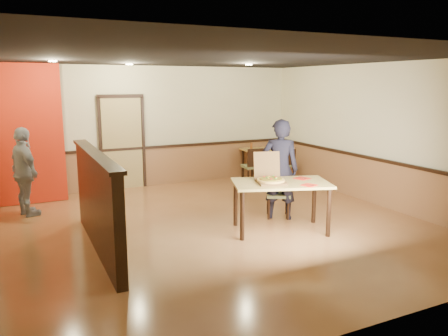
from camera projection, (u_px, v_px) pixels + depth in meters
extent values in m
plane|color=#B17544|center=(217.00, 226.00, 7.45)|extent=(7.00, 7.00, 0.00)
plane|color=black|center=(217.00, 58.00, 6.92)|extent=(7.00, 7.00, 0.00)
plane|color=beige|center=(155.00, 127.00, 10.28)|extent=(7.00, 0.00, 7.00)
plane|color=beige|center=(377.00, 135.00, 8.67)|extent=(0.00, 7.00, 7.00)
cube|color=#94633B|center=(157.00, 166.00, 10.44)|extent=(7.00, 0.04, 0.90)
cube|color=black|center=(156.00, 147.00, 10.33)|extent=(7.00, 0.06, 0.06)
cube|color=#94633B|center=(373.00, 181.00, 8.83)|extent=(0.04, 7.00, 0.90)
cube|color=black|center=(374.00, 159.00, 8.74)|extent=(0.06, 7.00, 0.06)
cube|color=tan|center=(122.00, 143.00, 9.97)|extent=(0.90, 0.06, 2.10)
cube|color=black|center=(97.00, 203.00, 6.29)|extent=(0.14, 3.00, 1.40)
cube|color=black|center=(95.00, 154.00, 6.15)|extent=(0.20, 3.10, 0.05)
cube|color=red|center=(20.00, 135.00, 8.61)|extent=(1.60, 0.20, 2.78)
cylinder|color=beige|center=(53.00, 61.00, 7.54)|extent=(0.14, 0.14, 0.02)
cylinder|color=beige|center=(129.00, 64.00, 8.79)|extent=(0.14, 0.14, 0.02)
cylinder|color=beige|center=(249.00, 64.00, 8.84)|extent=(0.14, 0.14, 0.02)
cube|color=tan|center=(281.00, 183.00, 7.08)|extent=(1.74, 1.33, 0.04)
cylinder|color=black|center=(242.00, 216.00, 6.72)|extent=(0.07, 0.07, 0.79)
cylinder|color=black|center=(235.00, 203.00, 7.42)|extent=(0.07, 0.07, 0.79)
cylinder|color=black|center=(329.00, 213.00, 6.88)|extent=(0.07, 0.07, 0.79)
cylinder|color=black|center=(314.00, 201.00, 7.59)|extent=(0.07, 0.07, 0.79)
cube|color=olive|center=(278.00, 195.00, 7.91)|extent=(0.57, 0.57, 0.05)
cube|color=black|center=(278.00, 180.00, 8.05)|extent=(0.37, 0.22, 0.40)
cylinder|color=black|center=(269.00, 210.00, 7.80)|extent=(0.04, 0.04, 0.36)
cylinder|color=black|center=(268.00, 204.00, 8.13)|extent=(0.04, 0.04, 0.36)
cylinder|color=black|center=(288.00, 210.00, 7.78)|extent=(0.04, 0.04, 0.36)
cylinder|color=black|center=(286.00, 205.00, 8.12)|extent=(0.04, 0.04, 0.36)
cube|color=olive|center=(253.00, 166.00, 10.46)|extent=(0.49, 0.49, 0.06)
cube|color=black|center=(256.00, 158.00, 10.22)|extent=(0.43, 0.09, 0.43)
cylinder|color=black|center=(256.00, 175.00, 10.74)|extent=(0.04, 0.04, 0.39)
cylinder|color=black|center=(263.00, 178.00, 10.40)|extent=(0.04, 0.04, 0.39)
cylinder|color=black|center=(242.00, 176.00, 10.62)|extent=(0.04, 0.04, 0.39)
cylinder|color=black|center=(248.00, 179.00, 10.28)|extent=(0.04, 0.04, 0.39)
cube|color=olive|center=(284.00, 165.00, 10.85)|extent=(0.43, 0.43, 0.05)
cube|color=black|center=(289.00, 157.00, 10.65)|extent=(0.39, 0.06, 0.39)
cylinder|color=black|center=(285.00, 172.00, 11.12)|extent=(0.04, 0.04, 0.35)
cylinder|color=black|center=(293.00, 174.00, 10.83)|extent=(0.04, 0.04, 0.35)
cylinder|color=black|center=(274.00, 173.00, 10.96)|extent=(0.04, 0.04, 0.35)
cylinder|color=black|center=(282.00, 176.00, 10.67)|extent=(0.04, 0.04, 0.35)
cube|color=tan|center=(258.00, 150.00, 11.08)|extent=(0.74, 0.74, 0.04)
cylinder|color=black|center=(252.00, 167.00, 10.80)|extent=(0.07, 0.07, 0.72)
cylinder|color=black|center=(243.00, 163.00, 11.30)|extent=(0.07, 0.07, 0.72)
cylinder|color=black|center=(272.00, 166.00, 11.01)|extent=(0.07, 0.07, 0.72)
cylinder|color=black|center=(262.00, 162.00, 11.51)|extent=(0.07, 0.07, 0.72)
imported|color=black|center=(280.00, 169.00, 7.74)|extent=(0.78, 0.72, 1.80)
imported|color=#9B9BA3|center=(25.00, 172.00, 7.91)|extent=(0.70, 1.04, 1.64)
cube|color=brown|center=(271.00, 182.00, 7.00)|extent=(0.54, 0.54, 0.03)
cube|color=brown|center=(267.00, 165.00, 7.20)|extent=(0.45, 0.20, 0.43)
cylinder|color=#E9B954|center=(271.00, 180.00, 6.99)|extent=(0.50, 0.50, 0.03)
cube|color=red|center=(309.00, 185.00, 6.84)|extent=(0.27, 0.27, 0.00)
cylinder|color=silver|center=(307.00, 185.00, 6.83)|extent=(0.07, 0.17, 0.01)
cube|color=silver|center=(311.00, 185.00, 6.85)|extent=(0.08, 0.19, 0.00)
cube|color=red|center=(302.00, 178.00, 7.33)|extent=(0.28, 0.28, 0.01)
cylinder|color=silver|center=(301.00, 178.00, 7.32)|extent=(0.07, 0.19, 0.01)
cube|color=silver|center=(304.00, 178.00, 7.35)|extent=(0.08, 0.20, 0.00)
cylinder|color=brown|center=(251.00, 146.00, 11.09)|extent=(0.06, 0.06, 0.15)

